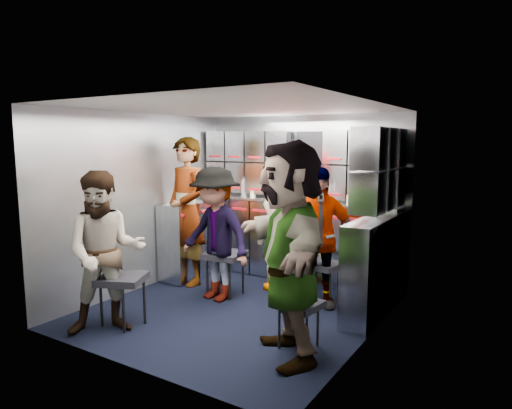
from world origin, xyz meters
The scene contains 29 objects.
floor centered at (0.00, 0.00, 0.00)m, with size 3.00×3.00×0.00m, color black.
wall_back centered at (0.00, 1.50, 1.05)m, with size 2.80×0.04×2.10m, color gray.
wall_left centered at (-1.40, 0.00, 1.05)m, with size 0.04×3.00×2.10m, color gray.
wall_right centered at (1.40, 0.00, 1.05)m, with size 0.04×3.00×2.10m, color gray.
ceiling centered at (0.00, 0.00, 2.10)m, with size 2.80×3.00×0.02m, color silver.
cart_bank_back centered at (0.00, 1.29, 0.49)m, with size 2.68×0.38×0.99m, color #9BA0AB.
cart_bank_left centered at (-1.19, 0.56, 0.49)m, with size 0.38×0.76×0.99m, color #9BA0AB.
counter centered at (0.00, 1.29, 1.01)m, with size 2.68×0.42×0.03m, color #B2B5BA.
locker_bank_back centered at (0.00, 1.35, 1.49)m, with size 2.68×0.28×0.82m, color #9BA0AB.
locker_bank_right centered at (1.25, 0.70, 1.49)m, with size 0.28×1.00×0.82m, color #9BA0AB.
right_cabinet centered at (1.25, 0.60, 0.50)m, with size 0.28×1.20×1.00m, color #9BA0AB.
coffee_niche centered at (0.18, 1.41, 1.47)m, with size 0.46×0.16×0.84m, color black, non-canonical shape.
red_latch_strip centered at (0.00, 1.09, 0.88)m, with size 2.60×0.02×0.03m, color #A70F16.
jump_seat_near_left centered at (-0.71, -0.94, 0.44)m, with size 0.54×0.53×0.49m.
jump_seat_mid_left centered at (-0.39, 0.30, 0.45)m, with size 0.47×0.45×0.50m.
jump_seat_center centered at (0.15, 1.00, 0.39)m, with size 0.39×0.38×0.44m.
jump_seat_mid_right centered at (0.66, 0.71, 0.39)m, with size 0.42×0.41×0.44m.
jump_seat_near_right centered at (0.95, -0.49, 0.37)m, with size 0.39×0.37×0.41m.
attendant_standing centered at (-1.05, 0.41, 0.91)m, with size 0.66×0.44×1.82m, color black.
attendant_arc_a centered at (-0.71, -1.12, 0.75)m, with size 0.73×0.57×1.51m, color black.
attendant_arc_b centered at (-0.39, 0.12, 0.75)m, with size 0.96×0.55×1.49m, color black.
attendant_arc_c centered at (0.15, 0.82, 0.83)m, with size 0.81×0.53×1.65m, color black.
attendant_arc_d centered at (0.66, 0.53, 0.75)m, with size 0.88×0.37×1.50m, color black.
attendant_arc_e centered at (0.95, -0.67, 0.89)m, with size 1.65×0.53×1.78m, color black.
bottle_left centered at (-0.73, 1.24, 1.15)m, with size 0.07×0.07×0.24m, color white.
bottle_mid centered at (-0.75, 1.24, 1.14)m, with size 0.07×0.07×0.23m, color white.
bottle_right centered at (0.56, 1.24, 1.17)m, with size 0.06×0.06×0.27m, color white.
cup_left centered at (-0.60, 1.23, 1.08)m, with size 0.07×0.07×0.11m, color beige.
cup_right centered at (0.75, 1.23, 1.09)m, with size 0.07×0.07×0.11m, color beige.
Camera 1 is at (2.62, -3.85, 1.77)m, focal length 32.00 mm.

